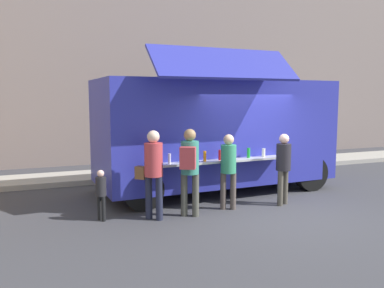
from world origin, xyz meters
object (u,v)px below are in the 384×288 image
at_px(trash_bin, 277,153).
at_px(child_near_queue, 101,190).
at_px(customer_front_ordering, 228,165).
at_px(customer_extra_browsing, 283,163).
at_px(food_truck_main, 215,131).
at_px(customer_mid_with_backpack, 190,164).
at_px(customer_rear_waiting, 153,167).

bearing_deg(trash_bin, child_near_queue, -150.09).
height_order(customer_front_ordering, customer_extra_browsing, customer_front_ordering).
distance_m(food_truck_main, trash_bin, 4.33).
distance_m(customer_mid_with_backpack, customer_rear_waiting, 0.74).
xyz_separation_m(customer_mid_with_backpack, customer_rear_waiting, (-0.74, 0.11, -0.04)).
distance_m(customer_rear_waiting, child_near_queue, 1.12).
bearing_deg(customer_front_ordering, customer_rear_waiting, 118.12).
relative_size(food_truck_main, trash_bin, 5.93).
bearing_deg(customer_mid_with_backpack, trash_bin, -19.83).
xyz_separation_m(customer_front_ordering, customer_extra_browsing, (1.32, -0.13, -0.01)).
bearing_deg(customer_extra_browsing, food_truck_main, -0.84).
xyz_separation_m(food_truck_main, customer_mid_with_backpack, (-1.49, -1.94, -0.46)).
bearing_deg(child_near_queue, customer_front_ordering, -30.51).
bearing_deg(customer_rear_waiting, customer_extra_browsing, -45.45).
bearing_deg(customer_extra_browsing, customer_mid_with_backpack, 67.37).
relative_size(customer_front_ordering, customer_mid_with_backpack, 0.91).
xyz_separation_m(food_truck_main, customer_extra_browsing, (0.81, -1.88, -0.60)).
relative_size(customer_mid_with_backpack, customer_extra_browsing, 1.11).
xyz_separation_m(customer_mid_with_backpack, customer_extra_browsing, (2.30, 0.06, -0.13)).
height_order(trash_bin, customer_rear_waiting, customer_rear_waiting).
bearing_deg(food_truck_main, child_near_queue, -156.66).
bearing_deg(child_near_queue, customer_rear_waiting, -43.32).
bearing_deg(customer_front_ordering, trash_bin, -19.37).
bearing_deg(customer_mid_with_backpack, customer_extra_browsing, -58.81).
bearing_deg(child_near_queue, trash_bin, 4.01).
bearing_deg(customer_front_ordering, food_truck_main, 8.97).
xyz_separation_m(customer_front_ordering, customer_mid_with_backpack, (-0.98, -0.20, 0.12)).
relative_size(customer_rear_waiting, child_near_queue, 1.76).
distance_m(food_truck_main, customer_front_ordering, 1.91).
bearing_deg(customer_mid_with_backpack, food_truck_main, -7.83).
bearing_deg(food_truck_main, customer_front_ordering, -108.40).
xyz_separation_m(customer_mid_with_backpack, child_near_queue, (-1.71, 0.41, -0.50)).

